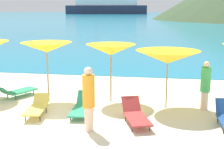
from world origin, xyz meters
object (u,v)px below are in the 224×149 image
(lounge_chair_4, at_px, (37,107))
(beachgoer_0, at_px, (89,98))
(lounge_chair_2, at_px, (81,107))
(beachgoer_1, at_px, (205,85))
(lounge_chair_6, at_px, (16,91))
(umbrella_4, at_px, (168,57))
(lounge_chair_3, at_px, (135,114))
(umbrella_3, at_px, (111,50))
(umbrella_2, at_px, (47,47))
(cruise_ship, at_px, (106,4))

(lounge_chair_4, xyz_separation_m, beachgoer_0, (2.03, -1.06, 0.72))
(lounge_chair_2, height_order, beachgoer_1, beachgoer_1)
(lounge_chair_6, xyz_separation_m, beachgoer_1, (7.25, -0.40, 0.64))
(lounge_chair_4, height_order, beachgoer_0, beachgoer_0)
(umbrella_4, bearing_deg, lounge_chair_6, 176.76)
(lounge_chair_6, relative_size, beachgoer_1, 1.02)
(umbrella_4, relative_size, lounge_chair_4, 1.41)
(lounge_chair_3, relative_size, lounge_chair_4, 1.09)
(umbrella_4, height_order, lounge_chair_6, umbrella_4)
(umbrella_3, height_order, beachgoer_1, umbrella_3)
(umbrella_2, relative_size, beachgoer_1, 1.31)
(beachgoer_0, xyz_separation_m, cruise_ship, (-43.83, 240.72, 6.72))
(beachgoer_0, bearing_deg, cruise_ship, -168.24)
(umbrella_4, height_order, beachgoer_0, umbrella_4)
(lounge_chair_4, bearing_deg, cruise_ship, 92.26)
(lounge_chair_4, bearing_deg, beachgoer_1, 7.31)
(umbrella_3, height_order, beachgoer_0, umbrella_3)
(beachgoer_1, bearing_deg, lounge_chair_4, -15.51)
(lounge_chair_3, height_order, beachgoer_1, beachgoer_1)
(lounge_chair_3, distance_m, beachgoer_1, 2.92)
(umbrella_2, distance_m, lounge_chair_6, 2.31)
(umbrella_3, xyz_separation_m, lounge_chair_6, (-3.82, -0.17, -1.72))
(umbrella_2, bearing_deg, lounge_chair_4, -81.81)
(umbrella_3, bearing_deg, umbrella_2, -171.40)
(beachgoer_1, bearing_deg, lounge_chair_2, -15.49)
(umbrella_4, height_order, cruise_ship, cruise_ship)
(umbrella_2, xyz_separation_m, lounge_chair_3, (3.56, -1.93, -1.79))
(lounge_chair_3, distance_m, beachgoer_0, 1.68)
(lounge_chair_4, relative_size, cruise_ship, 0.03)
(lounge_chair_3, xyz_separation_m, cruise_ship, (-45.11, 239.90, 7.44))
(lounge_chair_3, relative_size, lounge_chair_6, 1.01)
(umbrella_2, relative_size, lounge_chair_6, 1.28)
(lounge_chair_2, relative_size, lounge_chair_4, 1.07)
(umbrella_3, distance_m, lounge_chair_2, 2.54)
(umbrella_2, distance_m, lounge_chair_2, 2.80)
(lounge_chair_2, bearing_deg, umbrella_4, 18.45)
(lounge_chair_6, relative_size, beachgoer_0, 0.94)
(beachgoer_1, bearing_deg, cruise_ship, -109.20)
(umbrella_4, relative_size, beachgoer_0, 1.23)
(umbrella_4, relative_size, lounge_chair_6, 1.31)
(umbrella_3, xyz_separation_m, cruise_ship, (-43.95, 237.60, 5.73))
(umbrella_4, xyz_separation_m, lounge_chair_4, (-4.26, -1.55, -1.56))
(umbrella_4, relative_size, beachgoer_1, 1.34)
(lounge_chair_2, bearing_deg, beachgoer_1, 10.89)
(umbrella_4, bearing_deg, beachgoer_1, -2.83)
(lounge_chair_2, bearing_deg, cruise_ship, 96.17)
(lounge_chair_2, xyz_separation_m, beachgoer_1, (4.17, 1.11, 0.67))
(lounge_chair_2, xyz_separation_m, beachgoer_0, (0.62, -1.43, 0.76))
(umbrella_2, relative_size, beachgoer_0, 1.20)
(lounge_chair_3, xyz_separation_m, beachgoer_0, (-1.28, -0.82, 0.72))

